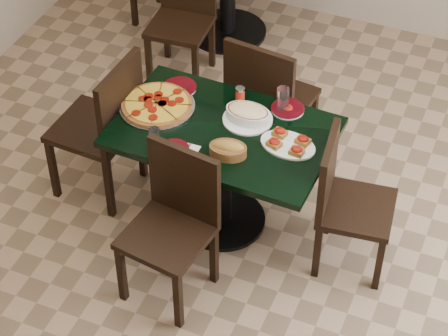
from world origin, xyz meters
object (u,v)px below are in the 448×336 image
at_px(chair_right, 344,197).
at_px(pepperoni_pizza, 157,105).
at_px(bruschetta_platter, 288,143).
at_px(back_chair_near, 184,11).
at_px(lasagna_casserole, 248,114).
at_px(chair_left, 106,122).
at_px(chair_near, 175,217).
at_px(chair_far, 267,97).
at_px(main_table, 223,153).
at_px(bread_basket, 228,149).

bearing_deg(chair_right, pepperoni_pizza, 80.61).
distance_m(pepperoni_pizza, bruschetta_platter, 0.82).
relative_size(back_chair_near, lasagna_casserole, 3.12).
relative_size(chair_left, back_chair_near, 1.11).
distance_m(chair_near, pepperoni_pizza, 0.73).
height_order(chair_far, pepperoni_pizza, chair_far).
distance_m(main_table, bruschetta_platter, 0.44).
height_order(chair_near, lasagna_casserole, chair_near).
bearing_deg(bruschetta_platter, bread_basket, -137.99).
bearing_deg(main_table, chair_left, -177.64).
distance_m(lasagna_casserole, bruschetta_platter, 0.32).
xyz_separation_m(chair_left, bruschetta_platter, (1.15, 0.02, 0.20)).
relative_size(pepperoni_pizza, bread_basket, 1.93).
bearing_deg(back_chair_near, lasagna_casserole, -55.62).
xyz_separation_m(chair_right, bruschetta_platter, (-0.35, 0.02, 0.28)).
bearing_deg(pepperoni_pizza, back_chair_near, 108.48).
relative_size(chair_right, bread_basket, 3.85).
height_order(chair_right, pepperoni_pizza, chair_right).
relative_size(main_table, chair_far, 1.26).
bearing_deg(chair_far, lasagna_casserole, 103.43).
bearing_deg(chair_far, pepperoni_pizza, 56.31).
xyz_separation_m(pepperoni_pizza, bread_basket, (0.54, -0.22, 0.02)).
height_order(chair_far, chair_left, chair_left).
relative_size(chair_far, lasagna_casserole, 3.45).
height_order(chair_far, chair_near, chair_far).
relative_size(back_chair_near, bruschetta_platter, 2.59).
relative_size(main_table, chair_left, 1.25).
relative_size(chair_near, back_chair_near, 1.03).
bearing_deg(chair_near, chair_right, 41.36).
bearing_deg(chair_right, bruschetta_platter, 80.40).
bearing_deg(bruschetta_platter, main_table, -171.30).
xyz_separation_m(chair_near, chair_left, (-0.70, 0.53, 0.04)).
xyz_separation_m(back_chair_near, bread_basket, (0.99, -1.55, 0.28)).
bearing_deg(chair_far, chair_near, 91.54).
height_order(chair_near, chair_right, chair_near).
bearing_deg(main_table, bruschetta_platter, 3.00).
bearing_deg(chair_left, chair_far, 129.46).
bearing_deg(back_chair_near, main_table, -61.26).
height_order(chair_right, back_chair_near, back_chair_near).
distance_m(main_table, chair_near, 0.54).
bearing_deg(pepperoni_pizza, chair_far, 49.16).
height_order(chair_right, bread_basket, chair_right).
distance_m(back_chair_near, pepperoni_pizza, 1.43).
xyz_separation_m(chair_near, pepperoni_pizza, (-0.37, 0.57, 0.24)).
bearing_deg(chair_left, lasagna_casserole, 102.02).
relative_size(main_table, back_chair_near, 1.39).
bearing_deg(bruschetta_platter, chair_near, -122.33).
relative_size(bread_basket, bruschetta_platter, 0.66).
height_order(main_table, pepperoni_pizza, pepperoni_pizza).
distance_m(main_table, back_chair_near, 1.63).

